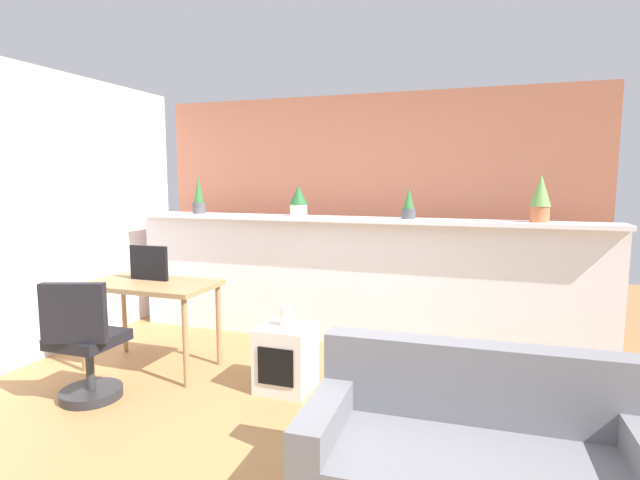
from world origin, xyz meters
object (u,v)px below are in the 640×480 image
Objects in this scene: potted_plant_0 at (199,197)px; tv_monitor at (149,263)px; potted_plant_2 at (409,205)px; desk at (150,292)px; couch at (475,469)px; office_chair at (85,350)px; side_cube_shelf at (286,358)px; vase_on_shelf at (287,316)px; potted_plant_3 at (541,197)px; potted_plant_1 at (299,200)px.

tv_monitor is (0.16, -1.06, -0.52)m from potted_plant_0.
potted_plant_2 reaches higher than desk.
desk is 2.93m from couch.
office_chair is 1.46m from side_cube_shelf.
desk is at bearing 156.58° from couch.
vase_on_shelf is at bearing -4.17° from tv_monitor.
office_chair is at bearing -149.27° from potted_plant_3.
tv_monitor is 2.43× the size of vase_on_shelf.
potted_plant_3 reaches higher than potted_plant_1.
potted_plant_1 is 1.04× the size of potted_plant_2.
office_chair is (-0.94, -1.84, -1.02)m from potted_plant_1.
potted_plant_3 is 1.12× the size of tv_monitor.
couch is at bearing -52.52° from potted_plant_1.
desk is at bearing -78.67° from potted_plant_0.
potted_plant_2 is at bearing 0.45° from potted_plant_0.
office_chair is at bearing -152.14° from vase_on_shelf.
tv_monitor is at bearing -132.31° from potted_plant_1.
side_cube_shelf is (-0.74, -1.19, -1.13)m from potted_plant_2.
potted_plant_0 is 3.32m from potted_plant_3.
side_cube_shelf is (0.35, -1.18, -1.16)m from potted_plant_1.
potted_plant_3 is at bearing 0.52° from potted_plant_1.
desk reaches higher than vase_on_shelf.
potted_plant_1 reaches higher than side_cube_shelf.
desk is 1.21× the size of office_chair.
potted_plant_1 is 0.19× the size of couch.
potted_plant_2 is at bearing -179.62° from potted_plant_3.
desk is at bearing -128.24° from potted_plant_1.
desk is at bearing -159.38° from potted_plant_3.
potted_plant_3 is 2.36m from vase_on_shelf.
potted_plant_0 is 1.33× the size of potted_plant_1.
tv_monitor is 1.36m from vase_on_shelf.
potted_plant_0 is 1.12× the size of tv_monitor.
couch is at bearing -38.84° from vase_on_shelf.
couch is at bearing -38.36° from side_cube_shelf.
side_cube_shelf is at bearing -73.61° from potted_plant_1.
potted_plant_3 is at bearing 32.64° from vase_on_shelf.
potted_plant_3 reaches higher than side_cube_shelf.
potted_plant_3 reaches higher than potted_plant_2.
potted_plant_2 is 0.81× the size of tv_monitor.
potted_plant_3 is 3.39m from tv_monitor.
potted_plant_3 is 2.72× the size of vase_on_shelf.
potted_plant_2 is 0.27× the size of desk.
tv_monitor is at bearing 175.07° from side_cube_shelf.
office_chair is at bearing -93.30° from desk.
potted_plant_0 is 3.87m from couch.
potted_plant_0 is at bearing -179.55° from potted_plant_2.
potted_plant_0 is at bearing -179.75° from potted_plant_1.
potted_plant_2 is 0.18× the size of couch.
potted_plant_1 is 2.31m from office_chair.
potted_plant_0 is at bearing 142.00° from vase_on_shelf.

